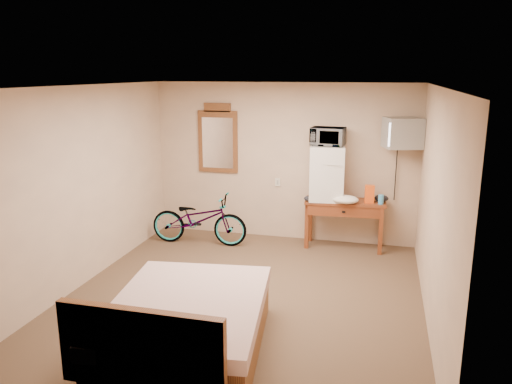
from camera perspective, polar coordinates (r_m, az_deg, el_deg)
room at (r=5.79m, az=-1.38°, el=-0.48°), size 4.60×4.64×2.50m
desk at (r=7.70m, az=10.09°, el=-1.99°), size 1.23×0.54×0.75m
mini_fridge at (r=7.62m, az=8.08°, el=2.18°), size 0.56×0.54×0.83m
microwave at (r=7.54m, az=8.22°, el=6.29°), size 0.52×0.38×0.27m
snack_bag at (r=7.60m, az=12.84°, el=-0.22°), size 0.14×0.10×0.27m
blue_cup at (r=7.59m, az=14.08°, el=-0.83°), size 0.08×0.08×0.14m
cloth_cream at (r=7.52m, az=10.16°, el=-0.84°), size 0.39×0.30×0.12m
cloth_dark_a at (r=7.56m, az=6.38°, el=-0.75°), size 0.24×0.18×0.09m
cloth_dark_b at (r=7.75m, az=14.14°, el=-0.69°), size 0.21×0.17×0.10m
crt_television at (r=7.48m, az=16.41°, el=6.49°), size 0.60×0.65×0.43m
wall_mirror at (r=8.18m, az=-4.38°, el=6.05°), size 0.66×0.04×1.12m
bicycle at (r=7.89m, az=-6.53°, el=-3.11°), size 1.56×0.62×0.80m
bed at (r=4.98m, az=-8.14°, el=-14.88°), size 1.65×2.05×0.90m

